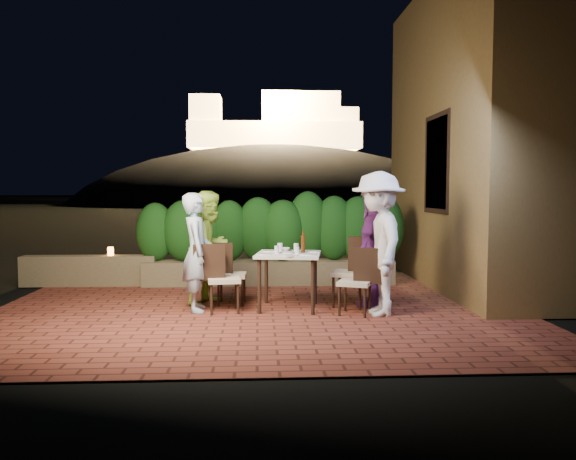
{
  "coord_description": "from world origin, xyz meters",
  "views": [
    {
      "loc": [
        0.01,
        -7.13,
        1.58
      ],
      "look_at": [
        0.41,
        0.38,
        1.05
      ],
      "focal_mm": 35.0,
      "sensor_mm": 36.0,
      "label": 1
    }
  ],
  "objects": [
    {
      "name": "hedge",
      "position": [
        0.2,
        2.3,
        0.95
      ],
      "size": [
        4.0,
        0.7,
        1.1
      ],
      "primitive_type": null,
      "color": "#144312",
      "rests_on": "planter"
    },
    {
      "name": "diner_purple",
      "position": [
        1.57,
        0.36,
        0.79
      ],
      "size": [
        0.8,
        0.99,
        1.58
      ],
      "primitive_type": "imported",
      "rotation": [
        0.0,
        0.0,
        -2.11
      ],
      "color": "#6D297C",
      "rests_on": "ground"
    },
    {
      "name": "building_wall",
      "position": [
        3.6,
        2.0,
        2.5
      ],
      "size": [
        1.6,
        5.0,
        5.0
      ],
      "primitive_type": "cube",
      "color": "olive",
      "rests_on": "ground"
    },
    {
      "name": "plate_centre",
      "position": [
        0.39,
        0.31,
        0.76
      ],
      "size": [
        0.22,
        0.22,
        0.01
      ],
      "primitive_type": "cylinder",
      "color": "white",
      "rests_on": "dining_table"
    },
    {
      "name": "fortress",
      "position": [
        2.0,
        60.0,
        10.5
      ],
      "size": [
        26.0,
        8.0,
        8.0
      ],
      "primitive_type": null,
      "color": "#FFCC7A",
      "rests_on": "hill"
    },
    {
      "name": "dining_table",
      "position": [
        0.41,
        0.28,
        0.38
      ],
      "size": [
        0.94,
        0.94,
        0.75
      ],
      "primitive_type": null,
      "rotation": [
        0.0,
        0.0,
        -0.15
      ],
      "color": "white",
      "rests_on": "ground"
    },
    {
      "name": "plate_front",
      "position": [
        0.42,
        -0.06,
        0.76
      ],
      "size": [
        0.2,
        0.2,
        0.01
      ],
      "primitive_type": "cylinder",
      "color": "white",
      "rests_on": "dining_table"
    },
    {
      "name": "diner_green",
      "position": [
        -0.65,
        0.7,
        0.79
      ],
      "size": [
        0.89,
        0.96,
        1.58
      ],
      "primitive_type": "imported",
      "rotation": [
        0.0,
        0.0,
        1.07
      ],
      "color": "#B1DE45",
      "rests_on": "ground"
    },
    {
      "name": "plate_sw",
      "position": [
        0.16,
        0.5,
        0.76
      ],
      "size": [
        0.22,
        0.22,
        0.01
      ],
      "primitive_type": "cylinder",
      "color": "white",
      "rests_on": "dining_table"
    },
    {
      "name": "ground",
      "position": [
        0.0,
        0.0,
        -0.02
      ],
      "size": [
        400.0,
        400.0,
        0.0
      ],
      "primitive_type": "plane",
      "color": "black",
      "rests_on": "ground"
    },
    {
      "name": "window_frame",
      "position": [
        2.81,
        1.5,
        2.0
      ],
      "size": [
        0.06,
        1.15,
        1.55
      ],
      "primitive_type": "cube",
      "color": "black",
      "rests_on": "building_wall"
    },
    {
      "name": "parapet",
      "position": [
        -2.8,
        2.3,
        0.25
      ],
      "size": [
        2.2,
        0.3,
        0.5
      ],
      "primitive_type": "cube",
      "color": "brown",
      "rests_on": "ground"
    },
    {
      "name": "diner_blue",
      "position": [
        -0.79,
        0.2,
        0.78
      ],
      "size": [
        0.44,
        0.61,
        1.55
      ],
      "primitive_type": "imported",
      "rotation": [
        0.0,
        0.0,
        1.7
      ],
      "color": "#A4BDD2",
      "rests_on": "ground"
    },
    {
      "name": "plate_se",
      "position": [
        0.75,
        0.43,
        0.76
      ],
      "size": [
        0.22,
        0.22,
        0.01
      ],
      "primitive_type": "cylinder",
      "color": "white",
      "rests_on": "dining_table"
    },
    {
      "name": "glass_sw",
      "position": [
        0.31,
        0.47,
        0.81
      ],
      "size": [
        0.07,
        0.07,
        0.12
      ],
      "primitive_type": "cylinder",
      "color": "silver",
      "rests_on": "dining_table"
    },
    {
      "name": "terrace_floor",
      "position": [
        0.0,
        0.5,
        -0.07
      ],
      "size": [
        7.0,
        6.0,
        0.15
      ],
      "primitive_type": "cube",
      "color": "brown",
      "rests_on": "ground"
    },
    {
      "name": "chair_left_front",
      "position": [
        -0.43,
        0.13,
        0.45
      ],
      "size": [
        0.46,
        0.46,
        0.89
      ],
      "primitive_type": null,
      "rotation": [
        0.0,
        0.0,
        0.12
      ],
      "color": "black",
      "rests_on": "ground"
    },
    {
      "name": "plate_ne",
      "position": [
        0.66,
        0.06,
        0.76
      ],
      "size": [
        0.21,
        0.21,
        0.01
      ],
      "primitive_type": "cylinder",
      "color": "white",
      "rests_on": "dining_table"
    },
    {
      "name": "hill",
      "position": [
        2.0,
        60.0,
        -4.0
      ],
      "size": [
        52.0,
        40.0,
        22.0
      ],
      "primitive_type": "ellipsoid",
      "color": "black",
      "rests_on": "ground"
    },
    {
      "name": "glass_ne",
      "position": [
        0.52,
        0.18,
        0.8
      ],
      "size": [
        0.06,
        0.06,
        0.1
      ],
      "primitive_type": "cylinder",
      "color": "silver",
      "rests_on": "dining_table"
    },
    {
      "name": "planter",
      "position": [
        0.2,
        2.3,
        0.2
      ],
      "size": [
        4.2,
        0.55,
        0.4
      ],
      "primitive_type": "cube",
      "color": "brown",
      "rests_on": "ground"
    },
    {
      "name": "chair_left_back",
      "position": [
        -0.36,
        0.62,
        0.43
      ],
      "size": [
        0.42,
        0.42,
        0.86
      ],
      "primitive_type": null,
      "rotation": [
        0.0,
        0.0,
        -0.05
      ],
      "color": "black",
      "rests_on": "ground"
    },
    {
      "name": "chair_right_back",
      "position": [
        1.26,
        0.39,
        0.48
      ],
      "size": [
        0.58,
        0.58,
        0.96
      ],
      "primitive_type": null,
      "rotation": [
        0.0,
        0.0,
        2.76
      ],
      "color": "black",
      "rests_on": "ground"
    },
    {
      "name": "plate_nw",
      "position": [
        0.09,
        0.12,
        0.76
      ],
      "size": [
        0.19,
        0.19,
        0.01
      ],
      "primitive_type": "cylinder",
      "color": "white",
      "rests_on": "dining_table"
    },
    {
      "name": "parapet_lamp",
      "position": [
        -2.44,
        2.3,
        0.57
      ],
      "size": [
        0.1,
        0.1,
        0.14
      ],
      "primitive_type": "cylinder",
      "color": "orange",
      "rests_on": "parapet"
    },
    {
      "name": "bowl",
      "position": [
        0.36,
        0.55,
        0.77
      ],
      "size": [
        0.22,
        0.22,
        0.04
      ],
      "primitive_type": "imported",
      "rotation": [
        0.0,
        0.0,
        -0.29
      ],
      "color": "white",
      "rests_on": "dining_table"
    },
    {
      "name": "chair_right_front",
      "position": [
        1.24,
        -0.11,
        0.43
      ],
      "size": [
        0.52,
        0.52,
        0.86
      ],
      "primitive_type": null,
      "rotation": [
        0.0,
        0.0,
        2.76
      ],
      "color": "black",
      "rests_on": "ground"
    },
    {
      "name": "diner_white",
      "position": [
        1.53,
        -0.14,
        0.91
      ],
      "size": [
        0.69,
        1.18,
        1.82
      ],
      "primitive_type": "imported",
      "rotation": [
        0.0,
        0.0,
        -1.56
      ],
      "color": "white",
      "rests_on": "ground"
    },
    {
      "name": "beer_bottle",
      "position": [
        0.61,
        0.31,
        0.9
      ],
      "size": [
        0.06,
        0.06,
        0.3
      ],
      "primitive_type": null,
      "color": "#4A230C",
      "rests_on": "dining_table"
    },
    {
      "name": "glass_se",
      "position": [
        0.53,
        0.42,
        0.81
      ],
      "size": [
        0.07,
        0.07,
        0.12
      ],
      "primitive_type": "cylinder",
      "color": "silver",
      "rests_on": "dining_table"
    },
    {
      "name": "window_pane",
      "position": [
        2.82,
        1.5,
        2.0
      ],
      "size": [
        0.08,
        1.0,
        1.4
      ],
      "primitive_type": "cube",
      "color": "black",
      "rests_on": "building_wall"
    },
    {
      "name": "glass_nw",
      "position": [
        0.26,
        0.18,
        0.8
      ],
      "size": [
        0.06,
        0.06,
        0.11
      ],
      "primitive_type": "cylinder",
      "color": "silver",
      "rests_on": "dining_table"
    }
  ]
}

